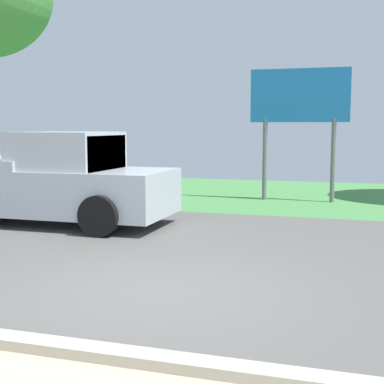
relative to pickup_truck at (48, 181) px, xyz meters
name	(u,v)px	position (x,y,z in m)	size (l,w,h in m)	color
ground_plane	(216,244)	(3.80, -0.82, -0.92)	(40.00, 22.00, 0.20)	#565451
pickup_truck	(48,181)	(0.00, 0.00, 0.00)	(5.20, 2.28, 1.88)	#ADB2BA
roadside_billboard	(299,105)	(4.56, 4.94, 1.68)	(2.60, 0.12, 3.50)	slate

